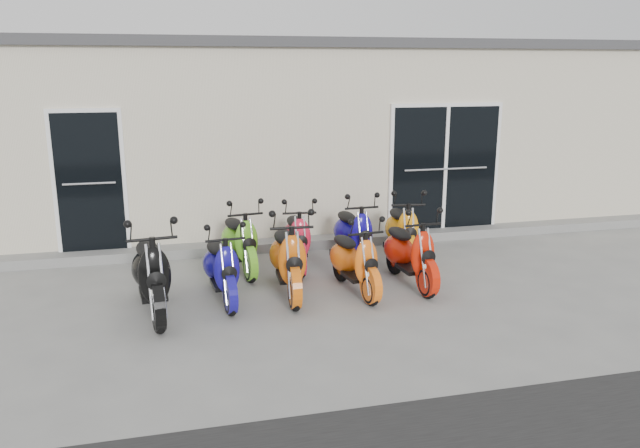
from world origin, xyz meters
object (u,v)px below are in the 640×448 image
Objects in this scene: scooter_front_blue at (221,259)px; scooter_front_orange_a at (288,249)px; scooter_back_yellow at (402,223)px; scooter_front_orange_b at (354,252)px; scooter_back_red at (297,230)px; scooter_back_green at (240,233)px; scooter_front_red at (410,244)px; scooter_front_black at (151,263)px; scooter_back_blue at (354,226)px.

scooter_front_orange_a reaches higher than scooter_front_blue.
scooter_back_yellow is at bearing 31.78° from scooter_front_orange_a.
scooter_back_red is (-0.51, 1.26, 0.01)m from scooter_front_orange_b.
scooter_front_orange_b is 0.96× the size of scooter_back_green.
scooter_front_orange_a is 1.12× the size of scooter_front_orange_b.
scooter_front_orange_a is 1.19m from scooter_back_red.
scooter_back_red is (-1.32, 1.16, -0.02)m from scooter_front_red.
scooter_back_yellow is (3.70, 1.36, -0.06)m from scooter_front_black.
scooter_back_blue reaches higher than scooter_front_orange_b.
scooter_back_green is (-0.49, 1.11, -0.04)m from scooter_front_orange_a.
scooter_front_red is (1.67, -0.03, -0.04)m from scooter_front_orange_a.
scooter_back_red is (1.21, 1.16, 0.00)m from scooter_front_blue.
scooter_front_blue is 1.01× the size of scooter_front_orange_b.
scooter_front_blue and scooter_back_red have the same top height.
scooter_back_yellow is at bearing 70.28° from scooter_front_red.
scooter_front_red is 1.04× the size of scooter_back_red.
scooter_front_blue is 0.95× the size of scooter_back_yellow.
scooter_front_blue is 2.36m from scooter_back_blue.
scooter_back_red is (0.35, 1.13, -0.06)m from scooter_front_orange_a.
scooter_front_orange_a is 1.07× the size of scooter_back_blue.
scooter_front_black is at bearing -139.12° from scooter_back_green.
scooter_front_black is 0.88m from scooter_front_blue.
scooter_front_blue is 0.96× the size of scooter_back_blue.
scooter_back_blue is at bearing 108.17° from scooter_front_red.
scooter_back_yellow is (0.32, 1.13, 0.00)m from scooter_front_red.
scooter_back_green is at bearing 130.75° from scooter_front_orange_b.
scooter_back_red is at bearing 38.00° from scooter_front_blue.
scooter_front_black is 1.16× the size of scooter_front_blue.
scooter_back_green reaches higher than scooter_front_orange_b.
scooter_front_black reaches higher than scooter_back_blue.
scooter_back_yellow is at bearing -1.84° from scooter_back_blue.
scooter_front_blue is 1.68m from scooter_back_red.
scooter_back_green is at bearing 66.45° from scooter_front_blue.
scooter_front_red is 1.76m from scooter_back_red.
scooter_back_yellow is (2.49, -0.01, 0.01)m from scooter_back_green.
scooter_front_orange_a is 0.87m from scooter_front_orange_b.
scooter_front_orange_b is at bearing -62.74° from scooter_back_red.
scooter_front_black is at bearing -169.88° from scooter_front_blue.
scooter_front_orange_b is 0.82m from scooter_front_red.
scooter_front_orange_a is at bearing -142.30° from scooter_back_yellow.
scooter_front_orange_b is 0.94× the size of scooter_back_yellow.
scooter_front_orange_a is at bearing -139.40° from scooter_back_blue.
scooter_front_blue is at bearing 169.74° from scooter_front_orange_b.
scooter_back_blue reaches higher than scooter_front_blue.
scooter_front_red reaches higher than scooter_front_orange_b.
scooter_front_black is 3.38m from scooter_front_red.
scooter_front_black is 1.12× the size of scooter_back_green.
scooter_back_blue reaches higher than scooter_back_green.
scooter_front_blue is 1.72m from scooter_front_orange_b.
scooter_front_blue is 0.90× the size of scooter_front_orange_a.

